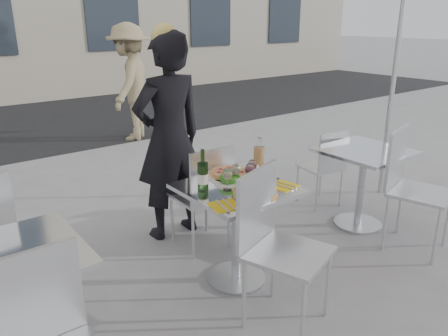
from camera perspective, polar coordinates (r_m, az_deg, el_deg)
ground at (r=3.41m, az=1.60°, el=-14.29°), size 80.00×80.00×0.00m
street_asphalt at (r=9.08m, az=-25.56°, el=5.25°), size 24.00×5.00×0.00m
main_table at (r=3.15m, az=1.69°, el=-6.06°), size 0.72×0.72×0.75m
side_table_left at (r=2.59m, az=-25.80°, el=-14.15°), size 0.72×0.72×0.75m
side_table_right at (r=4.20m, az=17.69°, el=-0.44°), size 0.72×0.72×0.75m
chair_far at (r=3.58m, az=-2.42°, el=-2.87°), size 0.44×0.45×0.91m
chair_near at (r=2.75m, az=6.52°, el=-8.71°), size 0.59×0.59×1.01m
side_chair_rfar at (r=4.55m, az=13.20°, el=0.74°), size 0.43×0.44×0.82m
side_chair_rnear at (r=3.94m, az=23.05°, el=-1.38°), size 0.57×0.58×1.02m
woman_diner at (r=3.78m, az=-7.20°, el=3.84°), size 0.65×0.43×1.79m
pedestrian_b at (r=7.15m, az=-12.16°, el=10.85°), size 1.29×1.32×1.82m
pizza_near at (r=2.96m, az=4.12°, el=-3.15°), size 0.30×0.30×0.02m
pizza_far at (r=3.28m, az=0.81°, el=-0.72°), size 0.35×0.35×0.03m
salad_plate at (r=3.12m, az=0.76°, el=-1.41°), size 0.22×0.22×0.09m
wine_bottle at (r=2.96m, az=-2.77°, el=-0.93°), size 0.07×0.08×0.29m
carafe at (r=3.27m, az=4.58°, el=1.03°), size 0.08×0.08×0.29m
sugar_shaker at (r=3.25m, az=3.97°, el=-0.27°), size 0.06×0.06×0.11m
wineglass_white_a at (r=2.98m, az=0.43°, el=-0.89°), size 0.07×0.07×0.16m
wineglass_white_b at (r=3.07m, az=1.59°, el=-0.28°), size 0.07×0.07×0.16m
wineglass_red_a at (r=3.08m, az=3.37°, el=-0.24°), size 0.07×0.07×0.16m
wineglass_red_b at (r=3.16m, az=3.70°, el=0.27°), size 0.07×0.07×0.16m
napkin_left at (r=2.76m, az=0.11°, el=-4.94°), size 0.22×0.22×0.01m
napkin_right at (r=3.11m, az=7.70°, el=-2.27°), size 0.21×0.21×0.01m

